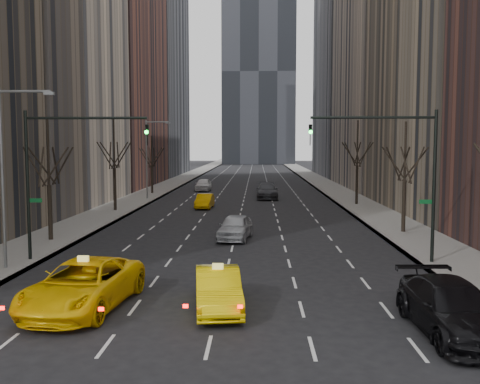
# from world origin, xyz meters

# --- Properties ---
(ground) EXTENTS (400.00, 400.00, 0.00)m
(ground) POSITION_xyz_m (0.00, 0.00, 0.00)
(ground) COLOR black
(ground) RESTS_ON ground
(sidewalk_left) EXTENTS (4.50, 320.00, 0.15)m
(sidewalk_left) POSITION_xyz_m (-12.25, 70.00, 0.07)
(sidewalk_left) COLOR slate
(sidewalk_left) RESTS_ON ground
(sidewalk_right) EXTENTS (4.50, 320.00, 0.15)m
(sidewalk_right) POSITION_xyz_m (12.25, 70.00, 0.07)
(sidewalk_right) COLOR slate
(sidewalk_right) RESTS_ON ground
(bld_left_far) EXTENTS (14.00, 28.00, 44.00)m
(bld_left_far) POSITION_xyz_m (-21.50, 66.00, 22.00)
(bld_left_far) COLOR brown
(bld_left_far) RESTS_ON ground
(bld_left_deep) EXTENTS (14.00, 30.00, 60.00)m
(bld_left_deep) POSITION_xyz_m (-21.50, 96.00, 30.00)
(bld_left_deep) COLOR slate
(bld_left_deep) RESTS_ON ground
(bld_right_far) EXTENTS (14.00, 28.00, 50.00)m
(bld_right_far) POSITION_xyz_m (21.50, 64.00, 25.00)
(bld_right_far) COLOR tan
(bld_right_far) RESTS_ON ground
(bld_right_deep) EXTENTS (14.00, 30.00, 58.00)m
(bld_right_deep) POSITION_xyz_m (21.50, 95.00, 29.00)
(bld_right_deep) COLOR slate
(bld_right_deep) RESTS_ON ground
(tree_lw_b) EXTENTS (3.36, 3.50, 7.82)m
(tree_lw_b) POSITION_xyz_m (-12.00, 18.00, 3.72)
(tree_lw_b) COLOR black
(tree_lw_b) RESTS_ON ground
(tree_lw_c) EXTENTS (3.36, 3.50, 8.74)m
(tree_lw_c) POSITION_xyz_m (-12.00, 34.00, 4.04)
(tree_lw_c) COLOR black
(tree_lw_c) RESTS_ON ground
(tree_lw_d) EXTENTS (3.36, 3.50, 7.36)m
(tree_lw_d) POSITION_xyz_m (-12.00, 52.00, 3.56)
(tree_lw_d) COLOR black
(tree_lw_d) RESTS_ON ground
(tree_rw_b) EXTENTS (3.36, 3.50, 7.82)m
(tree_rw_b) POSITION_xyz_m (12.00, 22.00, 3.72)
(tree_rw_b) COLOR black
(tree_rw_b) RESTS_ON ground
(tree_rw_c) EXTENTS (3.36, 3.50, 8.74)m
(tree_rw_c) POSITION_xyz_m (12.00, 40.00, 4.04)
(tree_rw_c) COLOR black
(tree_rw_c) RESTS_ON ground
(traffic_mast_left) EXTENTS (6.69, 0.39, 8.00)m
(traffic_mast_left) POSITION_xyz_m (-9.11, 12.00, 5.49)
(traffic_mast_left) COLOR black
(traffic_mast_left) RESTS_ON ground
(traffic_mast_right) EXTENTS (6.69, 0.39, 8.00)m
(traffic_mast_right) POSITION_xyz_m (9.11, 12.00, 5.49)
(traffic_mast_right) COLOR black
(traffic_mast_right) RESTS_ON ground
(streetlight_near) EXTENTS (2.83, 0.22, 9.00)m
(streetlight_near) POSITION_xyz_m (-10.84, 10.00, 5.62)
(streetlight_near) COLOR slate
(streetlight_near) RESTS_ON ground
(streetlight_far) EXTENTS (2.83, 0.22, 9.00)m
(streetlight_far) POSITION_xyz_m (-10.84, 45.00, 5.62)
(streetlight_far) COLOR slate
(streetlight_far) RESTS_ON ground
(taxi_suv) EXTENTS (3.83, 6.97, 1.85)m
(taxi_suv) POSITION_xyz_m (-5.20, 3.82, 0.93)
(taxi_suv) COLOR #FFC805
(taxi_suv) RESTS_ON ground
(taxi_sedan) EXTENTS (2.25, 4.98, 1.58)m
(taxi_sedan) POSITION_xyz_m (0.02, 3.86, 0.79)
(taxi_sedan) COLOR #E5C304
(taxi_sedan) RESTS_ON ground
(silver_sedan_ahead) EXTENTS (2.58, 5.07, 1.66)m
(silver_sedan_ahead) POSITION_xyz_m (0.06, 19.30, 0.83)
(silver_sedan_ahead) COLOR #B0B3B8
(silver_sedan_ahead) RESTS_ON ground
(parked_suv_black) EXTENTS (2.71, 6.14, 1.75)m
(parked_suv_black) POSITION_xyz_m (8.05, 1.46, 0.88)
(parked_suv_black) COLOR black
(parked_suv_black) RESTS_ON ground
(far_taxi) EXTENTS (1.70, 4.39, 1.43)m
(far_taxi) POSITION_xyz_m (-3.72, 36.88, 0.71)
(far_taxi) COLOR #E39E04
(far_taxi) RESTS_ON ground
(far_suv_grey) EXTENTS (2.55, 6.19, 1.79)m
(far_suv_grey) POSITION_xyz_m (2.71, 46.86, 0.90)
(far_suv_grey) COLOR #333339
(far_suv_grey) RESTS_ON ground
(far_car_white) EXTENTS (2.11, 5.07, 1.72)m
(far_car_white) POSITION_xyz_m (-5.87, 57.06, 0.86)
(far_car_white) COLOR silver
(far_car_white) RESTS_ON ground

